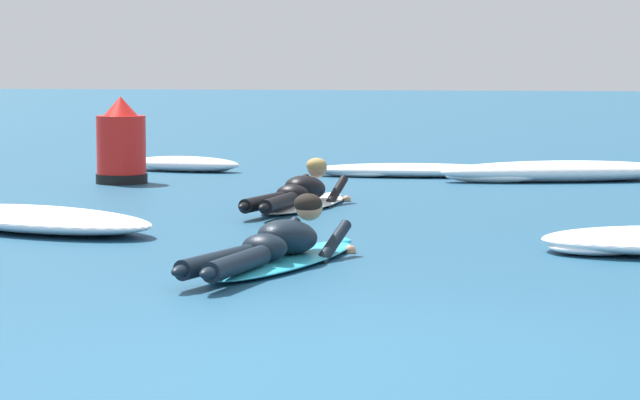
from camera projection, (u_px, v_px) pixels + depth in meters
ground_plane at (484, 184)px, 16.16m from camera, size 120.00×120.00×0.00m
surfer_near at (279, 248)px, 9.55m from camera, size 1.00×2.57×0.53m
surfer_far at (300, 195)px, 13.40m from camera, size 0.85×2.41×0.55m
whitewater_mid_left at (185, 164)px, 18.09m from camera, size 1.70×0.76×0.21m
whitewater_mid_right at (416, 171)px, 17.21m from camera, size 2.81×0.89×0.18m
whitewater_back at (564, 172)px, 16.52m from camera, size 3.21×1.54×0.26m
whitewater_far_band at (38, 220)px, 11.60m from camera, size 2.69×1.79×0.21m
channel_marker_buoy at (121, 148)px, 16.26m from camera, size 0.64×0.64×1.08m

